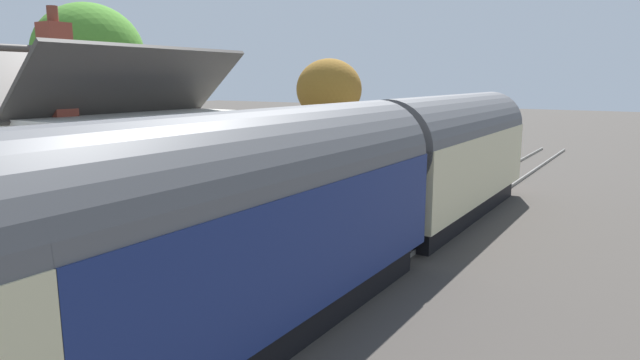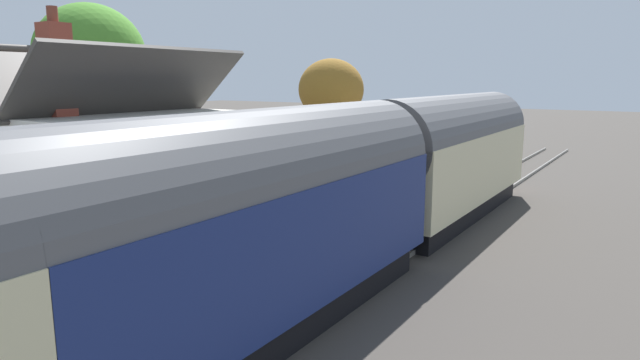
# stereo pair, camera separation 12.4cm
# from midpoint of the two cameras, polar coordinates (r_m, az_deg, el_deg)

# --- Properties ---
(ground_plane) EXTENTS (160.00, 160.00, 0.00)m
(ground_plane) POSITION_cam_midpoint_polar(r_m,az_deg,el_deg) (16.84, 5.24, -6.28)
(ground_plane) COLOR #423D38
(platform) EXTENTS (32.00, 5.61, 0.82)m
(platform) POSITION_cam_midpoint_polar(r_m,az_deg,el_deg) (18.69, -5.20, -3.28)
(platform) COLOR gray
(platform) RESTS_ON ground
(platform_edge_coping) EXTENTS (32.00, 0.36, 0.02)m
(platform_edge_coping) POSITION_cam_midpoint_polar(r_m,az_deg,el_deg) (17.17, 1.77, -3.05)
(platform_edge_coping) COLOR beige
(platform_edge_coping) RESTS_ON platform
(rail_near) EXTENTS (52.00, 0.08, 0.14)m
(rail_near) POSITION_cam_midpoint_polar(r_m,az_deg,el_deg) (16.18, 10.39, -6.86)
(rail_near) COLOR gray
(rail_near) RESTS_ON ground
(rail_far) EXTENTS (52.00, 0.08, 0.14)m
(rail_far) POSITION_cam_midpoint_polar(r_m,az_deg,el_deg) (16.74, 5.79, -6.14)
(rail_far) COLOR gray
(rail_far) RESTS_ON ground
(train) EXTENTS (30.68, 2.73, 4.32)m
(train) POSITION_cam_midpoint_polar(r_m,az_deg,el_deg) (10.85, -4.86, -3.58)
(train) COLOR black
(train) RESTS_ON ground
(station_building) EXTENTS (5.96, 3.66, 5.65)m
(station_building) POSITION_cam_midpoint_polar(r_m,az_deg,el_deg) (15.13, -20.53, 1.11)
(station_building) COLOR silver
(station_building) RESTS_ON platform
(bench_by_lamp) EXTENTS (1.41, 0.46, 0.88)m
(bench_by_lamp) POSITION_cam_midpoint_polar(r_m,az_deg,el_deg) (25.39, 8.94, 2.34)
(bench_by_lamp) COLOR #26727F
(bench_by_lamp) RESTS_ON platform
(bench_mid_platform) EXTENTS (1.41, 0.48, 0.88)m
(bench_mid_platform) POSITION_cam_midpoint_polar(r_m,az_deg,el_deg) (19.12, 0.59, -0.21)
(bench_mid_platform) COLOR #26727F
(bench_mid_platform) RESTS_ON platform
(bench_near_building) EXTENTS (1.41, 0.47, 0.88)m
(bench_near_building) POSITION_cam_midpoint_polar(r_m,az_deg,el_deg) (23.07, 6.12, 1.59)
(bench_near_building) COLOR #26727F
(bench_near_building) RESTS_ON platform
(planter_by_door) EXTENTS (0.48, 0.48, 0.67)m
(planter_by_door) POSITION_cam_midpoint_polar(r_m,az_deg,el_deg) (27.43, 13.04, 2.56)
(planter_by_door) COLOR teal
(planter_by_door) RESTS_ON platform
(planter_under_sign) EXTENTS (0.43, 0.43, 0.68)m
(planter_under_sign) POSITION_cam_midpoint_polar(r_m,az_deg,el_deg) (14.48, -6.84, -4.25)
(planter_under_sign) COLOR gray
(planter_under_sign) RESTS_ON platform
(planter_edge_far) EXTENTS (1.03, 0.32, 0.64)m
(planter_edge_far) POSITION_cam_midpoint_polar(r_m,az_deg,el_deg) (24.28, -1.13, 1.69)
(planter_edge_far) COLOR #9E5138
(planter_edge_far) RESTS_ON platform
(planter_edge_near) EXTENTS (0.70, 0.70, 0.87)m
(planter_edge_near) POSITION_cam_midpoint_polar(r_m,az_deg,el_deg) (26.76, 5.60, 2.87)
(planter_edge_near) COLOR black
(planter_edge_near) RESTS_ON platform
(planter_bench_right) EXTENTS (0.99, 0.32, 0.58)m
(planter_bench_right) POSITION_cam_midpoint_polar(r_m,az_deg,el_deg) (21.47, -5.76, 0.39)
(planter_bench_right) COLOR #9E5138
(planter_bench_right) RESTS_ON platform
(station_sign_board) EXTENTS (0.96, 0.06, 1.57)m
(station_sign_board) POSITION_cam_midpoint_polar(r_m,az_deg,el_deg) (20.34, 4.61, 2.44)
(station_sign_board) COLOR black
(station_sign_board) RESTS_ON platform
(tree_distant) EXTENTS (3.65, 3.93, 6.04)m
(tree_distant) POSITION_cam_midpoint_polar(r_m,az_deg,el_deg) (32.55, 0.83, 9.44)
(tree_distant) COLOR #4C3828
(tree_distant) RESTS_ON ground
(tree_far_right) EXTENTS (3.61, 3.57, 7.34)m
(tree_far_right) POSITION_cam_midpoint_polar(r_m,az_deg,el_deg) (20.27, -23.13, 11.83)
(tree_far_right) COLOR #4C3828
(tree_far_right) RESTS_ON ground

